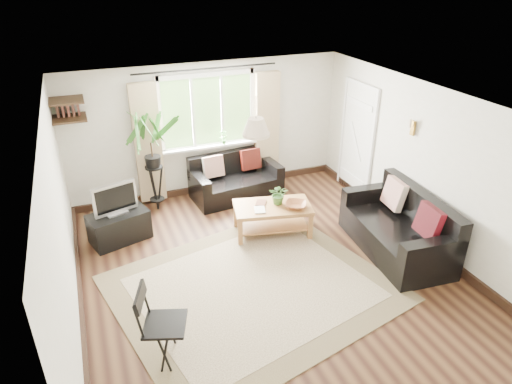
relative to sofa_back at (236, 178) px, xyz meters
name	(u,v)px	position (x,y,z in m)	size (l,w,h in m)	color
floor	(266,270)	(-0.36, -2.29, -0.37)	(5.50, 5.50, 0.00)	black
ceiling	(268,104)	(-0.36, -2.29, 2.03)	(5.50, 5.50, 0.00)	white
wall_back	(208,130)	(-0.36, 0.46, 0.83)	(5.00, 0.02, 2.40)	beige
wall_front	(401,341)	(-0.36, -5.04, 0.83)	(5.00, 0.02, 2.40)	beige
wall_left	(61,232)	(-2.86, -2.29, 0.83)	(0.02, 5.50, 2.40)	beige
wall_right	(423,166)	(2.14, -2.29, 0.83)	(0.02, 5.50, 2.40)	beige
rug	(253,288)	(-0.69, -2.60, -0.36)	(3.41, 2.92, 0.02)	beige
window	(208,111)	(-0.36, 0.42, 1.18)	(2.50, 0.16, 2.16)	white
door	(357,141)	(2.11, -0.59, 0.63)	(0.06, 0.96, 2.06)	silver
corner_shelf	(68,109)	(-2.61, 0.21, 1.52)	(0.50, 0.50, 0.34)	black
pendant_lamp	(256,123)	(-0.36, -1.89, 1.68)	(0.36, 0.36, 0.54)	beige
wall_sconce	(412,126)	(2.07, -1.99, 1.37)	(0.12, 0.12, 0.28)	beige
sofa_back	(236,178)	(0.00, 0.00, 0.00)	(1.59, 0.80, 0.75)	black
sofa_right	(397,225)	(1.61, -2.54, 0.06)	(0.93, 1.85, 0.87)	black
coffee_table	(272,219)	(0.11, -1.40, -0.13)	(1.20, 0.65, 0.49)	brown
table_plant	(279,194)	(0.23, -1.37, 0.28)	(0.30, 0.26, 0.33)	#345C24
bowl	(296,205)	(0.43, -1.58, 0.16)	(0.33, 0.33, 0.08)	brown
book_a	(254,210)	(-0.21, -1.44, 0.12)	(0.16, 0.22, 0.02)	white
book_b	(256,202)	(-0.09, -1.22, 0.13)	(0.15, 0.21, 0.02)	brown
tv_stand	(119,227)	(-2.18, -0.72, -0.14)	(0.87, 0.49, 0.47)	black
tv	(115,198)	(-2.18, -0.72, 0.35)	(0.67, 0.22, 0.52)	#A5A5AA
palm_stand	(153,163)	(-1.45, 0.06, 0.51)	(0.69, 0.69, 1.76)	black
folding_chair	(165,325)	(-1.98, -3.37, 0.09)	(0.48, 0.48, 0.93)	black
sill_plant	(223,137)	(-0.11, 0.34, 0.69)	(0.14, 0.10, 0.27)	#2D6023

